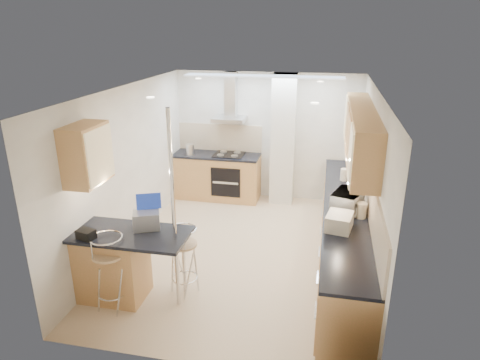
% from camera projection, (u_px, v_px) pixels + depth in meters
% --- Properties ---
extents(ground, '(4.80, 4.80, 0.00)m').
position_uv_depth(ground, '(243.00, 252.00, 6.65)').
color(ground, beige).
rests_on(ground, ground).
extents(room_shell, '(3.64, 4.84, 2.51)m').
position_uv_depth(room_shell, '(269.00, 151.00, 6.41)').
color(room_shell, white).
rests_on(room_shell, ground).
extents(right_counter, '(0.63, 4.40, 0.92)m').
position_uv_depth(right_counter, '(344.00, 235.00, 6.21)').
color(right_counter, tan).
rests_on(right_counter, ground).
extents(back_counter, '(1.70, 0.63, 0.92)m').
position_uv_depth(back_counter, '(217.00, 176.00, 8.61)').
color(back_counter, tan).
rests_on(back_counter, ground).
extents(peninsula, '(1.47, 0.72, 0.94)m').
position_uv_depth(peninsula, '(132.00, 266.00, 5.37)').
color(peninsula, tan).
rests_on(peninsula, ground).
extents(microwave, '(0.49, 0.59, 0.28)m').
position_uv_depth(microwave, '(347.00, 202.00, 5.83)').
color(microwave, silver).
rests_on(microwave, right_counter).
extents(laptop, '(0.39, 0.35, 0.22)m').
position_uv_depth(laptop, '(146.00, 220.00, 5.30)').
color(laptop, gray).
rests_on(laptop, peninsula).
extents(bag, '(0.24, 0.20, 0.11)m').
position_uv_depth(bag, '(86.00, 234.00, 5.06)').
color(bag, black).
rests_on(bag, peninsula).
extents(bar_stool_near, '(0.50, 0.50, 1.00)m').
position_uv_depth(bar_stool_near, '(110.00, 273.00, 5.18)').
color(bar_stool_near, tan).
rests_on(bar_stool_near, ground).
extents(bar_stool_end, '(0.42, 0.42, 0.93)m').
position_uv_depth(bar_stool_end, '(184.00, 260.00, 5.52)').
color(bar_stool_end, tan).
rests_on(bar_stool_end, ground).
extents(jar_a, '(0.14, 0.14, 0.20)m').
position_uv_depth(jar_a, '(344.00, 175.00, 7.00)').
color(jar_a, beige).
rests_on(jar_a, right_counter).
extents(jar_b, '(0.13, 0.13, 0.16)m').
position_uv_depth(jar_b, '(351.00, 178.00, 6.88)').
color(jar_b, beige).
rests_on(jar_b, right_counter).
extents(jar_c, '(0.18, 0.18, 0.21)m').
position_uv_depth(jar_c, '(361.00, 210.00, 5.65)').
color(jar_c, '#BBB095').
rests_on(jar_c, right_counter).
extents(jar_d, '(0.13, 0.13, 0.14)m').
position_uv_depth(jar_d, '(356.00, 212.00, 5.68)').
color(jar_d, silver).
rests_on(jar_d, right_counter).
extents(bread_bin, '(0.37, 0.43, 0.20)m').
position_uv_depth(bread_bin, '(339.00, 222.00, 5.33)').
color(bread_bin, beige).
rests_on(bread_bin, right_counter).
extents(kettle, '(0.16, 0.16, 0.22)m').
position_uv_depth(kettle, '(190.00, 150.00, 8.37)').
color(kettle, silver).
rests_on(kettle, back_counter).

